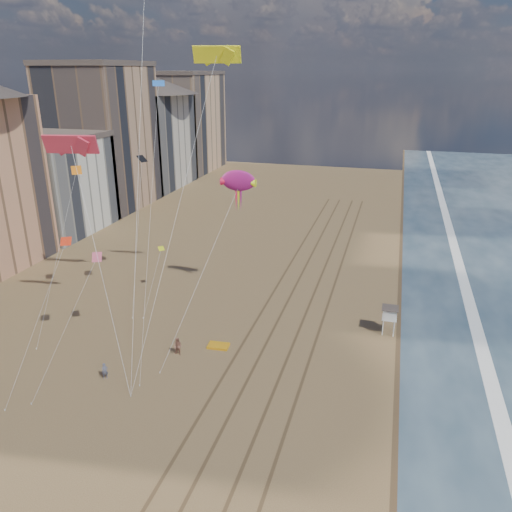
# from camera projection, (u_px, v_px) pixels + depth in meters

# --- Properties ---
(wet_sand) EXTENTS (260.00, 260.00, 0.00)m
(wet_sand) POSITION_uv_depth(u_px,v_px,m) (435.00, 304.00, 62.01)
(wet_sand) COLOR #42301E
(wet_sand) RESTS_ON ground
(foam) EXTENTS (260.00, 260.00, 0.00)m
(foam) POSITION_uv_depth(u_px,v_px,m) (471.00, 308.00, 60.94)
(foam) COLOR white
(foam) RESTS_ON ground
(tracks) EXTENTS (7.68, 120.00, 0.01)m
(tracks) POSITION_uv_depth(u_px,v_px,m) (288.00, 324.00, 57.19)
(tracks) COLOR brown
(tracks) RESTS_ON ground
(buildings) EXTENTS (34.72, 131.35, 29.00)m
(buildings) POSITION_uv_depth(u_px,v_px,m) (86.00, 145.00, 96.80)
(buildings) COLOR #C6B284
(buildings) RESTS_ON ground
(lifeguard_stand) EXTENTS (1.75, 1.75, 3.17)m
(lifeguard_stand) POSITION_uv_depth(u_px,v_px,m) (390.00, 314.00, 54.32)
(lifeguard_stand) COLOR silver
(lifeguard_stand) RESTS_ON ground
(grounded_kite) EXTENTS (2.29, 1.56, 0.25)m
(grounded_kite) POSITION_uv_depth(u_px,v_px,m) (218.00, 346.00, 52.43)
(grounded_kite) COLOR orange
(grounded_kite) RESTS_ON ground
(show_kite) EXTENTS (4.32, 9.41, 22.98)m
(show_kite) POSITION_uv_depth(u_px,v_px,m) (238.00, 181.00, 58.03)
(show_kite) COLOR #9C186E
(show_kite) RESTS_ON ground
(kite_flyer_a) EXTENTS (0.70, 0.67, 1.60)m
(kite_flyer_a) POSITION_uv_depth(u_px,v_px,m) (105.00, 371.00, 46.86)
(kite_flyer_a) COLOR #515469
(kite_flyer_a) RESTS_ON ground
(kite_flyer_b) EXTENTS (1.01, 0.83, 1.90)m
(kite_flyer_b) POSITION_uv_depth(u_px,v_px,m) (178.00, 347.00, 50.71)
(kite_flyer_b) COLOR #965F4C
(kite_flyer_b) RESTS_ON ground
(parafoils) EXTENTS (16.73, 11.71, 15.82)m
(parafoils) POSITION_uv_depth(u_px,v_px,m) (142.00, 52.00, 46.00)
(parafoils) COLOR black
(parafoils) RESTS_ON ground
(small_kites) EXTENTS (12.94, 18.31, 20.22)m
(small_kites) POSITION_uv_depth(u_px,v_px,m) (115.00, 185.00, 51.63)
(small_kites) COLOR red
(small_kites) RESTS_ON ground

